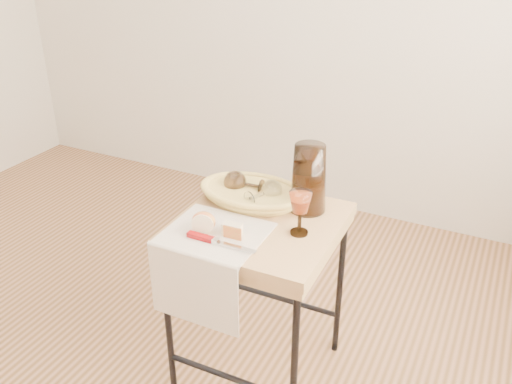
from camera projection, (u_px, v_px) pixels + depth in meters
The scene contains 11 objects.
floor at pixel (73, 376), 2.16m from camera, with size 3.60×3.60×0.00m, color #513518.
side_table at pixel (258, 301), 2.04m from camera, with size 0.54×0.54×0.69m, color brown, non-canonical shape.
tea_towel at pixel (215, 233), 1.80m from camera, with size 0.32×0.29×0.01m, color white.
bread_basket at pixel (252, 194), 2.00m from camera, with size 0.35×0.24×0.05m, color #B18F40, non-canonical shape.
goblet_lying_a at pixel (246, 184), 2.01m from camera, with size 0.14×0.09×0.09m, color brown, non-canonical shape.
goblet_lying_b at pixel (262, 194), 1.95m from camera, with size 0.13×0.08×0.08m, color white, non-canonical shape.
pitcher at pixel (309, 178), 1.90m from camera, with size 0.17×0.25×0.29m, color black, non-canonical shape.
wine_goblet at pixel (300, 213), 1.77m from camera, with size 0.07×0.07×0.15m, color white, non-canonical shape.
apple_half at pixel (204, 221), 1.80m from camera, with size 0.08×0.04×0.07m, color red.
apple_wedge at pixel (232, 230), 1.78m from camera, with size 0.06×0.03×0.04m, color beige.
table_knife at pixel (218, 241), 1.74m from camera, with size 0.24×0.02×0.02m, color silver, non-canonical shape.
Camera 1 is at (1.35, -1.11, 1.63)m, focal length 38.60 mm.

